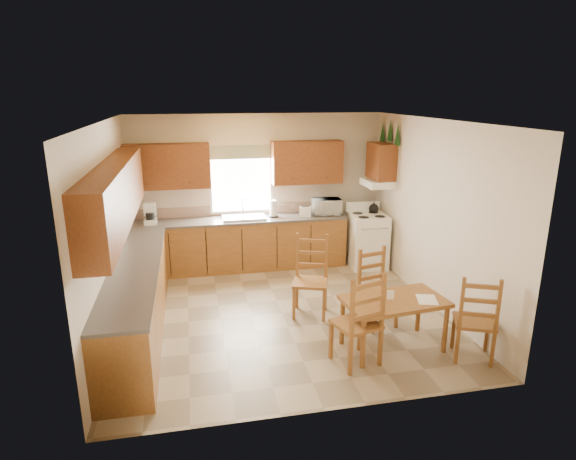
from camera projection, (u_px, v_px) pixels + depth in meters
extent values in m
plane|color=gray|center=(282.00, 313.00, 6.90)|extent=(4.50, 4.50, 0.00)
plane|color=olive|center=(281.00, 121.00, 6.15)|extent=(4.50, 4.50, 0.00)
plane|color=beige|center=(108.00, 232.00, 6.09)|extent=(4.50, 4.50, 0.00)
plane|color=beige|center=(434.00, 214.00, 6.97)|extent=(4.50, 4.50, 0.00)
plane|color=beige|center=(258.00, 190.00, 8.65)|extent=(4.50, 4.50, 0.00)
plane|color=beige|center=(328.00, 285.00, 4.41)|extent=(4.50, 4.50, 0.00)
cube|color=brown|center=(240.00, 245.00, 8.54)|extent=(3.75, 0.60, 0.88)
cube|color=brown|center=(137.00, 301.00, 6.26)|extent=(0.60, 3.60, 0.88)
cube|color=#534C48|center=(240.00, 220.00, 8.42)|extent=(3.75, 0.63, 0.04)
cube|color=#534C48|center=(134.00, 268.00, 6.14)|extent=(0.63, 3.60, 0.04)
cube|color=gray|center=(238.00, 210.00, 8.66)|extent=(3.75, 0.01, 0.18)
cube|color=brown|center=(167.00, 166.00, 8.05)|extent=(1.41, 0.33, 0.75)
cube|color=brown|center=(307.00, 162.00, 8.52)|extent=(1.25, 0.33, 0.75)
cube|color=brown|center=(116.00, 195.00, 5.84)|extent=(0.33, 3.60, 0.75)
cube|color=brown|center=(381.00, 161.00, 8.33)|extent=(0.33, 0.62, 0.62)
cube|color=white|center=(377.00, 183.00, 8.43)|extent=(0.44, 0.62, 0.12)
cube|color=white|center=(241.00, 180.00, 8.50)|extent=(1.13, 0.02, 1.18)
cube|color=white|center=(241.00, 180.00, 8.50)|extent=(1.05, 0.01, 1.10)
cube|color=#3F5A34|center=(241.00, 152.00, 8.34)|extent=(1.19, 0.01, 0.24)
cube|color=silver|center=(244.00, 217.00, 8.42)|extent=(0.75, 0.45, 0.04)
cone|color=#16471B|center=(398.00, 134.00, 7.92)|extent=(0.22, 0.22, 0.36)
cone|color=#16471B|center=(390.00, 130.00, 8.21)|extent=(0.22, 0.22, 0.36)
cone|color=#16471B|center=(383.00, 131.00, 8.53)|extent=(0.22, 0.22, 0.36)
cube|color=white|center=(367.00, 241.00, 8.65)|extent=(0.67, 0.69, 0.94)
cube|color=white|center=(150.00, 213.00, 8.05)|extent=(0.28, 0.31, 0.37)
cylinder|color=white|center=(273.00, 209.00, 8.50)|extent=(0.17, 0.17, 0.30)
cube|color=white|center=(305.00, 212.00, 8.55)|extent=(0.23, 0.18, 0.17)
imported|color=white|center=(326.00, 207.00, 8.68)|extent=(0.50, 0.37, 0.28)
cube|color=brown|center=(393.00, 324.00, 5.89)|extent=(1.29, 0.83, 0.65)
cube|color=brown|center=(356.00, 318.00, 5.50)|extent=(0.59, 0.57, 1.14)
cube|color=brown|center=(475.00, 316.00, 5.62)|extent=(0.58, 0.57, 1.07)
cube|color=brown|center=(310.00, 277.00, 6.71)|extent=(0.60, 0.58, 1.13)
cube|color=brown|center=(378.00, 289.00, 6.42)|extent=(0.52, 0.51, 1.04)
cube|color=white|center=(427.00, 299.00, 5.79)|extent=(0.31, 0.36, 0.00)
cube|color=white|center=(391.00, 295.00, 5.78)|extent=(0.08, 0.04, 0.11)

